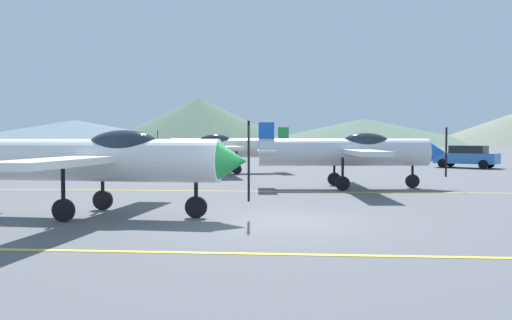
{
  "coord_description": "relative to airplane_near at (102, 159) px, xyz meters",
  "views": [
    {
      "loc": [
        0.5,
        -14.11,
        2.18
      ],
      "look_at": [
        -1.45,
        10.0,
        1.2
      ],
      "focal_mm": 38.55,
      "sensor_mm": 36.0,
      "label": 1
    }
  ],
  "objects": [
    {
      "name": "hill_centerright",
      "position": [
        25.25,
        158.42,
        2.44
      ],
      "size": [
        76.31,
        76.31,
        8.08
      ],
      "primitive_type": "cone",
      "color": "#4C6651",
      "rests_on": "ground_plane"
    },
    {
      "name": "apron_line_far",
      "position": [
        5.0,
        7.28,
        -1.6
      ],
      "size": [
        80.0,
        0.16,
        0.01
      ],
      "primitive_type": "cube",
      "color": "yellow",
      "rests_on": "ground_plane"
    },
    {
      "name": "ground_plane",
      "position": [
        5.0,
        -0.73,
        -1.6
      ],
      "size": [
        400.0,
        400.0,
        0.0
      ],
      "primitive_type": "plane",
      "color": "#54565B"
    },
    {
      "name": "hill_left",
      "position": [
        -63.86,
        149.49,
        2.22
      ],
      "size": [
        85.06,
        85.06,
        7.64
      ],
      "primitive_type": "cone",
      "color": "slate",
      "rests_on": "ground_plane"
    },
    {
      "name": "apron_line_near",
      "position": [
        5.0,
        -4.68,
        -1.6
      ],
      "size": [
        80.0,
        0.16,
        0.01
      ],
      "primitive_type": "cube",
      "color": "yellow",
      "rests_on": "ground_plane"
    },
    {
      "name": "car_sedan",
      "position": [
        17.55,
        26.04,
        -0.76
      ],
      "size": [
        4.59,
        3.83,
        1.62
      ],
      "color": "#3372BF",
      "rests_on": "ground_plane"
    },
    {
      "name": "airplane_far",
      "position": [
        0.89,
        18.82,
        0.0
      ],
      "size": [
        8.33,
        9.46,
        2.85
      ],
      "color": "silver",
      "rests_on": "ground_plane"
    },
    {
      "name": "airplane_near",
      "position": [
        0.0,
        0.0,
        0.0
      ],
      "size": [
        8.27,
        9.52,
        2.85
      ],
      "color": "white",
      "rests_on": "ground_plane"
    },
    {
      "name": "airplane_mid",
      "position": [
        7.67,
        9.14,
        0.0
      ],
      "size": [
        8.28,
        9.52,
        2.85
      ],
      "color": "silver",
      "rests_on": "ground_plane"
    },
    {
      "name": "hill_centerleft",
      "position": [
        -24.04,
        143.25,
        5.29
      ],
      "size": [
        57.49,
        57.49,
        13.78
      ],
      "primitive_type": "cone",
      "color": "#4C6651",
      "rests_on": "ground_plane"
    }
  ]
}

